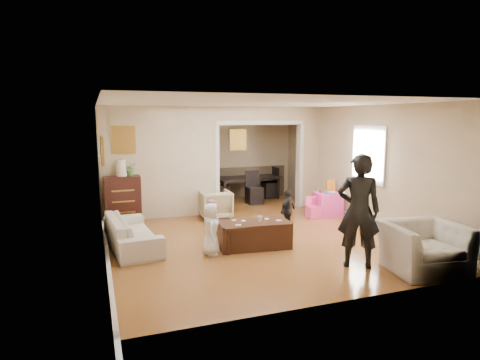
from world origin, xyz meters
name	(u,v)px	position (x,y,z in m)	size (l,w,h in m)	color
floor	(243,231)	(0.00, 0.00, 0.00)	(7.00, 7.00, 0.00)	#A45F2A
partition_left	(161,163)	(-1.38, 1.80, 1.30)	(2.75, 0.18, 2.60)	beige
partition_right	(308,157)	(2.48, 1.80, 1.30)	(0.55, 0.18, 2.60)	beige
partition_header	(260,114)	(1.10, 1.80, 2.42)	(2.22, 0.18, 0.35)	beige
window_pane	(369,155)	(2.73, -0.40, 1.55)	(0.03, 0.95, 1.10)	white
framed_art_partition	(124,140)	(-2.20, 1.70, 1.85)	(0.45, 0.03, 0.55)	brown
framed_art_sofa_wall	(102,150)	(-2.71, -0.60, 1.80)	(0.03, 0.55, 0.40)	brown
framed_art_alcove	(238,140)	(1.10, 3.44, 1.70)	(0.45, 0.03, 0.55)	brown
sofa	(132,232)	(-2.26, -0.30, 0.28)	(1.94, 0.76, 0.57)	beige
armchair_back	(215,205)	(-0.22, 1.28, 0.33)	(0.70, 0.72, 0.65)	tan
armchair_front	(424,247)	(1.85, -3.00, 0.37)	(1.14, 0.99, 0.74)	beige
dresser	(123,200)	(-2.28, 1.55, 0.53)	(0.77, 0.43, 1.06)	#371510
table_lamp	(121,168)	(-2.28, 1.55, 1.24)	(0.22, 0.22, 0.36)	beige
potted_plant	(131,169)	(-2.08, 1.55, 1.20)	(0.25, 0.22, 0.28)	#4E7D37
coffee_table	(254,234)	(-0.17, -1.03, 0.24)	(1.27, 0.63, 0.48)	#391A12
coffee_cup	(260,219)	(-0.07, -1.08, 0.53)	(0.11, 0.11, 0.10)	beige
play_table	(328,204)	(2.39, 0.62, 0.27)	(0.57, 0.57, 0.55)	#EA3DA4
cereal_box	(330,186)	(2.51, 0.72, 0.70)	(0.20, 0.07, 0.30)	gold
cyan_cup	(326,192)	(2.29, 0.57, 0.59)	(0.08, 0.08, 0.08)	#26C1C2
toy_block	(321,192)	(2.27, 0.74, 0.57)	(0.08, 0.06, 0.05)	red
play_bowl	(333,193)	(2.44, 0.50, 0.57)	(0.20, 0.20, 0.05)	white
dining_table	(246,188)	(1.24, 3.15, 0.33)	(1.88, 1.05, 0.66)	black
adult_person	(359,211)	(0.99, -2.50, 0.90)	(0.66, 0.43, 1.80)	black
child_kneel_a	(211,229)	(-1.02, -1.18, 0.45)	(0.44, 0.29, 0.90)	white
child_kneel_b	(212,223)	(-0.87, -0.73, 0.44)	(0.42, 0.33, 0.87)	pink
child_toddler	(288,210)	(0.88, -0.28, 0.44)	(0.52, 0.21, 0.88)	black
craft_papers	(252,221)	(-0.20, -1.00, 0.48)	(0.92, 0.46, 0.00)	white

